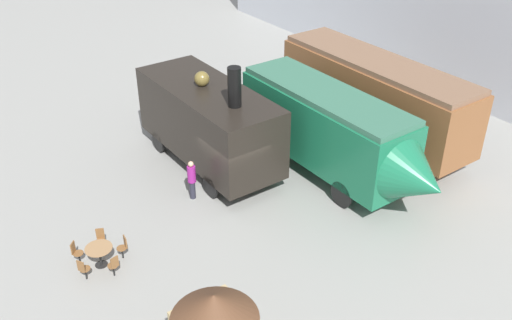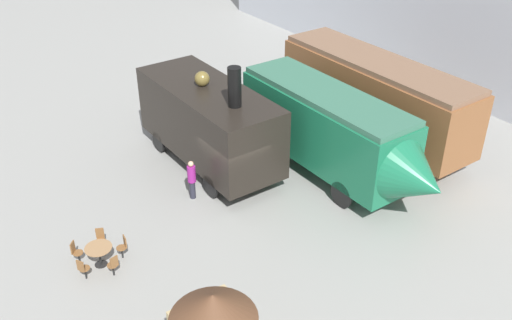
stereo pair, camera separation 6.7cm
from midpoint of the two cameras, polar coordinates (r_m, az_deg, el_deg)
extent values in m
plane|color=gray|center=(23.27, -2.40, -3.78)|extent=(80.00, 80.00, 0.00)
cube|color=#B2B7C1|center=(31.45, 21.91, 12.59)|extent=(44.00, 0.15, 9.00)
cube|color=brown|center=(27.01, 11.85, 6.38)|extent=(10.15, 2.67, 2.92)
cube|color=brown|center=(26.42, 12.22, 9.50)|extent=(9.95, 2.46, 0.24)
cylinder|color=black|center=(25.14, 14.37, -0.16)|extent=(1.32, 0.12, 1.32)
cylinder|color=black|center=(26.95, 17.99, 1.46)|extent=(1.32, 0.12, 1.32)
cylinder|color=black|center=(28.86, 5.41, 4.91)|extent=(1.32, 0.12, 1.32)
cylinder|color=black|center=(30.44, 9.11, 6.09)|extent=(1.32, 0.12, 1.32)
cube|color=#196B47|center=(24.19, 6.96, 3.29)|extent=(8.40, 2.56, 2.78)
cone|color=#196B47|center=(21.22, 16.17, -2.05)|extent=(1.89, 2.43, 2.43)
cube|color=#366B54|center=(23.54, 7.18, 6.55)|extent=(8.24, 2.35, 0.24)
cylinder|color=black|center=(22.70, 8.61, -3.44)|extent=(1.11, 0.12, 1.11)
cylinder|color=black|center=(24.23, 12.83, -1.51)|extent=(1.11, 0.12, 1.11)
cylinder|color=black|center=(25.95, 1.04, 1.64)|extent=(1.11, 0.12, 1.11)
cylinder|color=black|center=(27.29, 5.17, 3.08)|extent=(1.11, 0.12, 1.11)
cube|color=black|center=(24.62, -4.68, 3.98)|extent=(7.62, 2.90, 2.98)
cylinder|color=black|center=(22.03, -2.07, 7.30)|extent=(0.53, 0.53, 1.60)
sphere|color=brown|center=(24.17, -5.33, 8.10)|extent=(0.64, 0.64, 0.64)
cylinder|color=black|center=(23.12, -4.50, -2.63)|extent=(0.98, 0.12, 0.98)
cylinder|color=black|center=(24.41, 1.06, -0.56)|extent=(0.98, 0.12, 0.98)
cylinder|color=black|center=(26.61, -9.65, 1.82)|extent=(0.98, 0.12, 0.98)
cylinder|color=black|center=(27.74, -4.55, 3.45)|extent=(0.98, 0.12, 0.98)
cylinder|color=black|center=(20.72, -15.13, -10.03)|extent=(0.44, 0.44, 0.02)
cylinder|color=black|center=(20.49, -15.27, -9.26)|extent=(0.08, 0.08, 0.70)
cylinder|color=#9E754C|center=(20.26, -15.41, -8.47)|extent=(0.94, 0.94, 0.03)
cylinder|color=black|center=(20.70, -13.15, -9.03)|extent=(0.06, 0.06, 0.42)
cylinder|color=brown|center=(20.56, -13.22, -8.54)|extent=(0.36, 0.36, 0.03)
cube|color=brown|center=(20.45, -12.88, -7.94)|extent=(0.29, 0.07, 0.42)
cylinder|color=black|center=(21.19, -15.11, -8.27)|extent=(0.06, 0.06, 0.42)
cylinder|color=brown|center=(21.05, -15.19, -7.80)|extent=(0.36, 0.36, 0.03)
cube|color=brown|center=(21.04, -15.26, -7.06)|extent=(0.16, 0.28, 0.42)
cylinder|color=black|center=(20.87, -17.19, -9.33)|extent=(0.06, 0.06, 0.42)
cylinder|color=brown|center=(20.74, -17.29, -8.85)|extent=(0.36, 0.36, 0.03)
cube|color=brown|center=(20.66, -17.77, -8.32)|extent=(0.24, 0.23, 0.42)
cylinder|color=black|center=(20.18, -16.58, -10.83)|extent=(0.06, 0.06, 0.42)
cylinder|color=brown|center=(20.04, -16.68, -10.35)|extent=(0.36, 0.36, 0.03)
cube|color=brown|center=(19.81, -17.06, -10.10)|extent=(0.27, 0.18, 0.42)
cylinder|color=black|center=(20.07, -13.99, -10.64)|extent=(0.06, 0.06, 0.42)
cylinder|color=brown|center=(19.92, -14.07, -10.16)|extent=(0.36, 0.36, 0.03)
cube|color=brown|center=(19.68, -13.90, -9.87)|extent=(0.09, 0.29, 0.42)
cylinder|color=#262633|center=(23.17, -6.28, -2.95)|extent=(0.24, 0.24, 0.79)
cylinder|color=#8C1E7A|center=(22.77, -6.39, -1.39)|extent=(0.34, 0.34, 0.70)
sphere|color=tan|center=(22.52, -6.45, -0.40)|extent=(0.23, 0.23, 0.23)
cone|color=brown|center=(14.95, -4.20, -14.42)|extent=(2.34, 2.34, 0.80)
camera|label=1|loc=(0.03, -89.92, 0.05)|focal=40.00mm
camera|label=2|loc=(0.03, 90.08, -0.05)|focal=40.00mm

